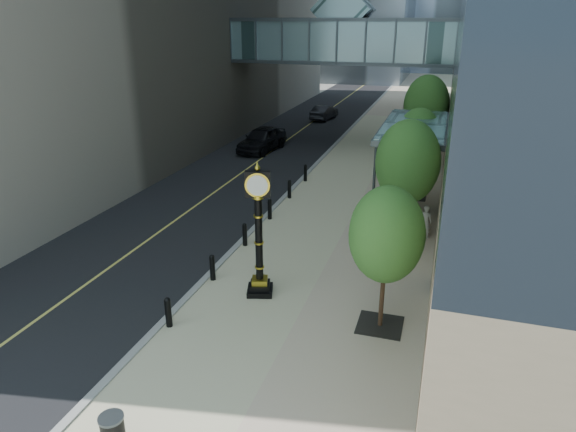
% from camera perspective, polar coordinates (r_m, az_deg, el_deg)
% --- Properties ---
extents(ground, '(320.00, 320.00, 0.00)m').
position_cam_1_polar(ground, '(15.12, -5.67, -15.91)').
color(ground, gray).
rests_on(ground, ground).
extents(road, '(8.00, 180.00, 0.02)m').
position_cam_1_polar(road, '(53.18, 4.10, 11.32)').
color(road, black).
rests_on(road, ground).
extents(sidewalk, '(8.00, 180.00, 0.06)m').
position_cam_1_polar(sidewalk, '(51.97, 12.87, 10.64)').
color(sidewalk, '#BFB793').
rests_on(sidewalk, ground).
extents(curb, '(0.25, 180.00, 0.07)m').
position_cam_1_polar(curb, '(52.43, 8.44, 11.03)').
color(curb, gray).
rests_on(curb, ground).
extents(skywalk, '(17.00, 4.20, 5.80)m').
position_cam_1_polar(skywalk, '(39.85, 6.09, 19.11)').
color(skywalk, slate).
rests_on(skywalk, ground).
extents(entrance_canopy, '(3.00, 8.00, 4.38)m').
position_cam_1_polar(entrance_canopy, '(25.54, 13.86, 9.53)').
color(entrance_canopy, '#383F44').
rests_on(entrance_canopy, ground).
extents(bollard_row, '(0.20, 16.20, 0.90)m').
position_cam_1_polar(bollard_row, '(23.09, -3.35, -0.67)').
color(bollard_row, black).
rests_on(bollard_row, sidewalk).
extents(street_trees, '(2.81, 28.33, 5.78)m').
position_cam_1_polar(street_trees, '(28.51, 14.44, 9.35)').
color(street_trees, black).
rests_on(street_trees, sidewalk).
extents(street_clock, '(1.08, 1.08, 4.64)m').
position_cam_1_polar(street_clock, '(17.35, -3.25, -2.72)').
color(street_clock, black).
rests_on(street_clock, sidewalk).
extents(pedestrian, '(0.56, 0.37, 1.50)m').
position_cam_1_polar(pedestrian, '(23.08, 15.01, -0.60)').
color(pedestrian, beige).
rests_on(pedestrian, sidewalk).
extents(car_near, '(2.64, 5.27, 1.72)m').
position_cam_1_polar(car_near, '(37.55, -2.89, 8.54)').
color(car_near, black).
rests_on(car_near, road).
extents(car_far, '(1.95, 4.20, 1.33)m').
position_cam_1_polar(car_far, '(49.65, 4.05, 11.41)').
color(car_far, black).
rests_on(car_far, road).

